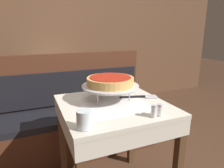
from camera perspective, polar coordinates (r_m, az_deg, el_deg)
dining_table_front at (r=1.41m, az=0.46°, el=-9.38°), size 0.71×0.71×0.76m
dining_table_rear at (r=2.97m, az=-16.12°, el=2.63°), size 0.63×0.63×0.76m
booth_bench at (r=2.17m, az=-12.39°, el=-11.11°), size 1.77×0.52×1.01m
back_wall_panel at (r=3.33m, az=-14.54°, el=13.86°), size 6.00×0.04×2.40m
pizza_pan_stand at (r=1.41m, az=-0.48°, el=-0.70°), size 0.40×0.40×0.11m
deep_dish_pizza at (r=1.40m, az=-0.48°, el=0.88°), size 0.33×0.33×0.06m
pizza_server at (r=1.50m, az=7.86°, el=-3.61°), size 0.28×0.12×0.01m
water_glass_near at (r=1.03m, az=-7.96°, el=-10.01°), size 0.08×0.08×0.10m
salt_shaker at (r=1.18m, az=11.86°, el=-7.55°), size 0.03×0.03×0.07m
pepper_shaker at (r=1.20m, az=13.45°, el=-7.24°), size 0.03×0.03×0.07m
condiment_caddy at (r=3.01m, az=-15.90°, el=5.93°), size 0.13×0.13×0.16m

